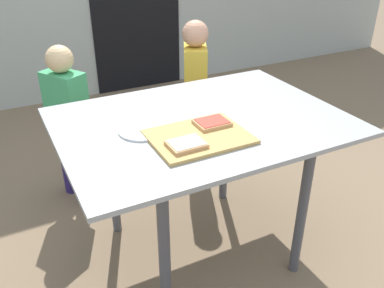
# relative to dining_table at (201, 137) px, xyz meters

# --- Properties ---
(ground_plane) EXTENTS (16.00, 16.00, 0.00)m
(ground_plane) POSITION_rel_dining_table_xyz_m (0.00, 0.00, -0.68)
(ground_plane) COLOR #7D664D
(dining_table) EXTENTS (1.28, 0.93, 0.77)m
(dining_table) POSITION_rel_dining_table_xyz_m (0.00, 0.00, 0.00)
(dining_table) COLOR #9DA09F
(dining_table) RESTS_ON ground
(cutting_board) EXTENTS (0.40, 0.31, 0.02)m
(cutting_board) POSITION_rel_dining_table_xyz_m (-0.10, -0.16, 0.10)
(cutting_board) COLOR tan
(cutting_board) RESTS_ON dining_table
(pizza_slice_near_left) EXTENTS (0.15, 0.12, 0.02)m
(pizza_slice_near_left) POSITION_rel_dining_table_xyz_m (-0.19, -0.22, 0.12)
(pizza_slice_near_left) COLOR tan
(pizza_slice_near_left) RESTS_ON cutting_board
(pizza_slice_far_right) EXTENTS (0.14, 0.11, 0.02)m
(pizza_slice_far_right) POSITION_rel_dining_table_xyz_m (-0.00, -0.10, 0.12)
(pizza_slice_far_right) COLOR tan
(pizza_slice_far_right) RESTS_ON cutting_board
(plate_white_left) EXTENTS (0.22, 0.22, 0.01)m
(plate_white_left) POSITION_rel_dining_table_xyz_m (-0.28, 0.01, 0.10)
(plate_white_left) COLOR white
(plate_white_left) RESTS_ON dining_table
(child_left) EXTENTS (0.24, 0.28, 0.97)m
(child_left) POSITION_rel_dining_table_xyz_m (-0.45, 0.80, -0.13)
(child_left) COLOR navy
(child_left) RESTS_ON ground
(child_right) EXTENTS (0.23, 0.28, 1.03)m
(child_right) POSITION_rel_dining_table_xyz_m (0.36, 0.75, -0.09)
(child_right) COLOR navy
(child_right) RESTS_ON ground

